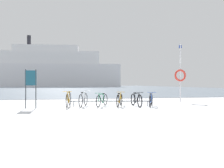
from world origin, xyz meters
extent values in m
cube|color=white|center=(0.00, -1.00, -0.04)|extent=(80.00, 22.00, 0.08)
cube|color=slate|center=(0.00, 65.00, -0.04)|extent=(80.00, 110.00, 0.08)
cube|color=#47474C|center=(0.00, 10.00, -0.02)|extent=(80.00, 0.50, 0.05)
cylinder|color=#4C5156|center=(0.17, 4.39, 0.28)|extent=(4.36, 0.84, 0.05)
cylinder|color=#4C5156|center=(-1.79, 4.75, 0.14)|extent=(0.04, 0.04, 0.28)
cylinder|color=#4C5156|center=(2.13, 4.04, 0.14)|extent=(0.04, 0.04, 0.28)
torus|color=black|center=(-2.12, 4.12, 0.35)|extent=(0.11, 0.70, 0.70)
torus|color=black|center=(-2.01, 5.18, 0.35)|extent=(0.11, 0.70, 0.70)
cylinder|color=gold|center=(-2.09, 4.47, 0.48)|extent=(0.10, 0.56, 0.60)
cylinder|color=gold|center=(-2.05, 4.81, 0.46)|extent=(0.06, 0.20, 0.54)
cylinder|color=gold|center=(-2.08, 4.55, 0.74)|extent=(0.11, 0.69, 0.09)
cylinder|color=gold|center=(-2.03, 4.95, 0.27)|extent=(0.09, 0.46, 0.19)
cylinder|color=gold|center=(-2.12, 4.16, 0.56)|extent=(0.05, 0.12, 0.42)
cube|color=black|center=(-2.04, 4.89, 0.76)|extent=(0.10, 0.21, 0.05)
cylinder|color=gold|center=(-2.12, 4.20, 0.82)|extent=(0.46, 0.07, 0.02)
torus|color=black|center=(-1.14, 5.09, 0.35)|extent=(0.24, 0.67, 0.69)
torus|color=black|center=(-1.44, 4.08, 0.35)|extent=(0.24, 0.67, 0.69)
cylinder|color=silver|center=(-1.24, 4.76, 0.47)|extent=(0.20, 0.54, 0.59)
cylinder|color=silver|center=(-1.34, 4.43, 0.45)|extent=(0.09, 0.20, 0.53)
cylinder|color=silver|center=(-1.26, 4.69, 0.73)|extent=(0.24, 0.67, 0.09)
cylinder|color=silver|center=(-1.38, 4.29, 0.27)|extent=(0.17, 0.45, 0.19)
cylinder|color=silver|center=(-1.15, 5.05, 0.55)|extent=(0.07, 0.12, 0.42)
cube|color=black|center=(-1.36, 4.36, 0.75)|extent=(0.13, 0.21, 0.05)
cylinder|color=silver|center=(-1.16, 5.01, 0.81)|extent=(0.45, 0.16, 0.02)
torus|color=black|center=(-0.55, 4.05, 0.31)|extent=(0.33, 0.57, 0.62)
torus|color=black|center=(-0.03, 5.02, 0.31)|extent=(0.33, 0.57, 0.62)
cylinder|color=#2D8C60|center=(-0.38, 4.37, 0.42)|extent=(0.30, 0.52, 0.53)
cylinder|color=#2D8C60|center=(-0.21, 4.68, 0.40)|extent=(0.13, 0.19, 0.47)
cylinder|color=#2D8C60|center=(-0.34, 4.44, 0.65)|extent=(0.37, 0.65, 0.08)
cylinder|color=#2D8C60|center=(-0.14, 4.81, 0.24)|extent=(0.26, 0.44, 0.17)
cylinder|color=#2D8C60|center=(-0.53, 4.09, 0.49)|extent=(0.09, 0.12, 0.37)
cube|color=black|center=(-0.17, 4.75, 0.67)|extent=(0.16, 0.21, 0.05)
cylinder|color=#2D8C60|center=(-0.51, 4.13, 0.72)|extent=(0.42, 0.24, 0.02)
torus|color=black|center=(0.82, 4.74, 0.33)|extent=(0.30, 0.62, 0.66)
torus|color=black|center=(0.44, 3.84, 0.33)|extent=(0.30, 0.62, 0.66)
cylinder|color=gold|center=(0.69, 4.45, 0.44)|extent=(0.23, 0.49, 0.55)
cylinder|color=gold|center=(0.57, 4.16, 0.42)|extent=(0.10, 0.18, 0.49)
cylinder|color=gold|center=(0.66, 4.38, 0.68)|extent=(0.28, 0.60, 0.08)
cylinder|color=gold|center=(0.52, 4.03, 0.25)|extent=(0.20, 0.41, 0.18)
cylinder|color=gold|center=(0.80, 4.71, 0.52)|extent=(0.07, 0.11, 0.38)
cube|color=black|center=(0.54, 4.09, 0.70)|extent=(0.15, 0.22, 0.05)
cylinder|color=gold|center=(0.79, 4.68, 0.76)|extent=(0.43, 0.20, 0.02)
torus|color=black|center=(1.50, 3.53, 0.34)|extent=(0.08, 0.67, 0.67)
torus|color=black|center=(1.46, 4.60, 0.34)|extent=(0.08, 0.67, 0.67)
cylinder|color=#1E2328|center=(1.49, 3.87, 0.45)|extent=(0.06, 0.56, 0.56)
cylinder|color=#1E2328|center=(1.48, 4.22, 0.43)|extent=(0.04, 0.20, 0.50)
cylinder|color=#1E2328|center=(1.49, 3.95, 0.70)|extent=(0.06, 0.70, 0.08)
cylinder|color=#1E2328|center=(1.47, 4.37, 0.26)|extent=(0.05, 0.47, 0.19)
cylinder|color=#1E2328|center=(1.50, 3.57, 0.53)|extent=(0.04, 0.12, 0.39)
cube|color=black|center=(1.47, 4.30, 0.71)|extent=(0.09, 0.20, 0.05)
cylinder|color=#1E2328|center=(1.50, 3.61, 0.77)|extent=(0.46, 0.04, 0.02)
torus|color=black|center=(2.47, 4.34, 0.32)|extent=(0.32, 0.59, 0.64)
torus|color=black|center=(2.03, 3.46, 0.32)|extent=(0.32, 0.59, 0.64)
cylinder|color=#3359B2|center=(2.33, 4.05, 0.43)|extent=(0.26, 0.48, 0.54)
cylinder|color=#3359B2|center=(2.19, 3.77, 0.41)|extent=(0.11, 0.18, 0.48)
cylinder|color=#3359B2|center=(2.30, 3.99, 0.67)|extent=(0.32, 0.59, 0.08)
cylinder|color=#3359B2|center=(2.13, 3.65, 0.25)|extent=(0.23, 0.40, 0.18)
cylinder|color=#3359B2|center=(2.46, 4.31, 0.51)|extent=(0.08, 0.11, 0.38)
cube|color=black|center=(2.15, 3.70, 0.69)|extent=(0.16, 0.21, 0.05)
cylinder|color=#3359B2|center=(2.44, 4.27, 0.74)|extent=(0.42, 0.23, 0.02)
cylinder|color=#33383D|center=(-4.15, 4.36, 0.97)|extent=(0.05, 0.05, 1.93)
cylinder|color=#33383D|center=(-3.65, 4.31, 0.97)|extent=(0.05, 0.05, 1.93)
cube|color=navy|center=(-3.90, 4.33, 1.51)|extent=(0.55, 0.10, 0.75)
cylinder|color=silver|center=(5.20, 6.15, 1.98)|extent=(0.08, 0.08, 3.95)
cylinder|color=white|center=(5.20, 6.15, 2.77)|extent=(0.09, 0.09, 0.30)
torus|color=red|center=(5.20, 6.15, 1.78)|extent=(0.82, 0.12, 0.82)
cube|color=navy|center=(5.20, 6.15, 3.70)|extent=(0.20, 0.03, 0.20)
cube|color=white|center=(-11.48, 79.00, 4.54)|extent=(57.01, 14.76, 9.08)
cube|color=white|center=(-12.88, 79.17, 11.58)|extent=(42.86, 11.88, 4.99)
cube|color=white|center=(-12.88, 79.17, 15.35)|extent=(25.90, 8.67, 2.54)
cylinder|color=#26262D|center=(-19.89, 80.00, 18.66)|extent=(1.47, 1.47, 4.09)
camera|label=1|loc=(-1.74, -6.33, 1.21)|focal=32.53mm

